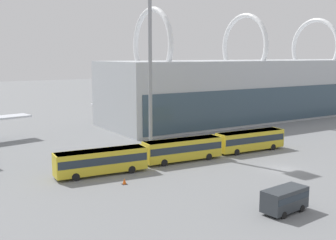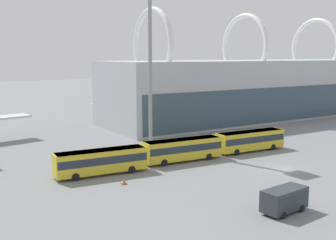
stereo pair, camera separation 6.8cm
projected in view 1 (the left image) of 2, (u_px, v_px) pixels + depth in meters
The scene contains 11 objects.
ground_plane at pixel (282, 169), 56.92m from camera, with size 440.00×440.00×0.00m, color slate.
terminal_building at pixel (313, 84), 114.95m from camera, with size 119.90×20.88×25.09m.
airliner_at_gate_far at pixel (152, 98), 102.51m from camera, with size 30.51×33.59×12.91m.
airliner_parked_remote at pixel (301, 86), 129.38m from camera, with size 38.97×35.15×14.66m.
shuttle_bus_0 at pixel (101, 160), 54.13m from camera, with size 12.15×3.68×3.24m.
shuttle_bus_1 at pixel (183, 148), 61.05m from camera, with size 12.12×3.54×3.24m.
shuttle_bus_2 at pixel (250, 139), 67.45m from camera, with size 12.09×3.34×3.24m.
service_van_foreground at pixel (285, 198), 41.20m from camera, with size 5.15×2.65×2.41m.
floodlight_mast at pixel (150, 18), 67.78m from camera, with size 3.12×3.12×30.80m.
lane_stripe_0 at pixel (204, 152), 66.93m from camera, with size 6.42×0.25×0.01m, color yellow.
traffic_cone_0 at pixel (124, 181), 50.33m from camera, with size 0.62×0.62×0.74m.
Camera 1 is at (-42.43, -38.55, 15.32)m, focal length 45.00 mm.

